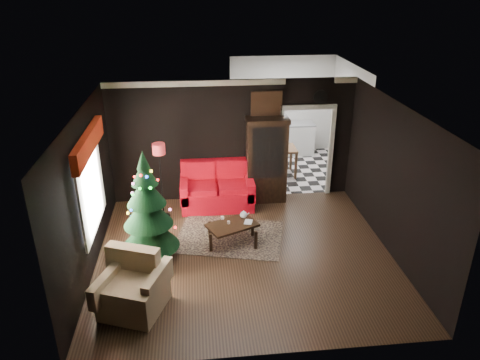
{
  "coord_description": "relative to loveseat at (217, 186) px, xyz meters",
  "views": [
    {
      "loc": [
        -0.86,
        -7.21,
        4.83
      ],
      "look_at": [
        0.0,
        0.9,
        1.15
      ],
      "focal_mm": 34.03,
      "sensor_mm": 36.0,
      "label": 1
    }
  ],
  "objects": [
    {
      "name": "kitchen_counter",
      "position": [
        2.1,
        3.15,
        -0.05
      ],
      "size": [
        1.8,
        0.6,
        0.9
      ],
      "primitive_type": "cube",
      "color": "white",
      "rests_on": "ground"
    },
    {
      "name": "wall_front",
      "position": [
        0.4,
        -4.55,
        0.9
      ],
      "size": [
        5.5,
        0.0,
        5.5
      ],
      "primitive_type": "plane",
      "rotation": [
        -1.57,
        0.0,
        0.0
      ],
      "color": "black",
      "rests_on": "ground"
    },
    {
      "name": "coffee_table",
      "position": [
        0.2,
        -1.62,
        -0.28
      ],
      "size": [
        1.09,
        0.9,
        0.42
      ],
      "primitive_type": null,
      "rotation": [
        0.0,
        0.0,
        0.43
      ],
      "color": "black",
      "rests_on": "rug"
    },
    {
      "name": "doorway",
      "position": [
        2.1,
        0.45,
        0.55
      ],
      "size": [
        1.1,
        0.1,
        2.1
      ],
      "primitive_type": null,
      "color": "silver",
      "rests_on": "ground"
    },
    {
      "name": "wall_clock",
      "position": [
        2.35,
        0.4,
        1.88
      ],
      "size": [
        0.32,
        0.32,
        0.06
      ],
      "primitive_type": "cylinder",
      "color": "white",
      "rests_on": "wall_back"
    },
    {
      "name": "painting",
      "position": [
        1.15,
        0.41,
        1.75
      ],
      "size": [
        0.62,
        0.05,
        0.52
      ],
      "primitive_type": "cube",
      "color": "tan",
      "rests_on": "wall_back"
    },
    {
      "name": "wall_right",
      "position": [
        3.15,
        -2.05,
        0.9
      ],
      "size": [
        0.0,
        5.5,
        5.5
      ],
      "primitive_type": "plane",
      "rotation": [
        1.57,
        0.0,
        -1.57
      ],
      "color": "black",
      "rests_on": "ground"
    },
    {
      "name": "ceiling",
      "position": [
        0.4,
        -2.05,
        2.3
      ],
      "size": [
        5.5,
        5.5,
        0.0
      ],
      "primitive_type": "plane",
      "rotation": [
        3.14,
        0.0,
        0.0
      ],
      "color": "white",
      "rests_on": "ground"
    },
    {
      "name": "wall_left",
      "position": [
        -2.35,
        -2.05,
        0.9
      ],
      "size": [
        0.0,
        5.5,
        5.5
      ],
      "primitive_type": "plane",
      "rotation": [
        1.57,
        0.0,
        1.57
      ],
      "color": "black",
      "rests_on": "ground"
    },
    {
      "name": "curio_cabinet",
      "position": [
        1.15,
        0.22,
        0.45
      ],
      "size": [
        0.9,
        0.45,
        1.9
      ],
      "primitive_type": null,
      "color": "black",
      "rests_on": "ground"
    },
    {
      "name": "floor",
      "position": [
        0.4,
        -2.05,
        -0.5
      ],
      "size": [
        5.5,
        5.5,
        0.0
      ],
      "primitive_type": "plane",
      "color": "black",
      "rests_on": "ground"
    },
    {
      "name": "kitchen_window",
      "position": [
        2.1,
        3.4,
        1.2
      ],
      "size": [
        0.7,
        0.06,
        0.7
      ],
      "primitive_type": "cube",
      "color": "white",
      "rests_on": "ground"
    },
    {
      "name": "floor_lamp",
      "position": [
        -1.2,
        -0.35,
        0.33
      ],
      "size": [
        0.29,
        0.29,
        1.7
      ],
      "primitive_type": null,
      "rotation": [
        0.0,
        0.0,
        0.01
      ],
      "color": "black",
      "rests_on": "ground"
    },
    {
      "name": "valance",
      "position": [
        -2.23,
        -1.85,
        1.77
      ],
      "size": [
        0.12,
        2.1,
        0.35
      ],
      "primitive_type": "cube",
      "color": "maroon",
      "rests_on": "wall_left"
    },
    {
      "name": "teapot",
      "position": [
        0.44,
        -1.4,
        0.01
      ],
      "size": [
        0.2,
        0.2,
        0.15
      ],
      "primitive_type": null,
      "rotation": [
        0.0,
        0.0,
        0.28
      ],
      "color": "white",
      "rests_on": "coffee_table"
    },
    {
      "name": "christmas_tree",
      "position": [
        -1.35,
        -1.95,
        0.55
      ],
      "size": [
        1.41,
        1.41,
        2.03
      ],
      "primitive_type": null,
      "rotation": [
        0.0,
        0.0,
        0.43
      ],
      "color": "black",
      "rests_on": "ground"
    },
    {
      "name": "loveseat",
      "position": [
        0.0,
        0.0,
        0.0
      ],
      "size": [
        1.7,
        0.9,
        1.0
      ],
      "primitive_type": null,
      "color": "maroon",
      "rests_on": "ground"
    },
    {
      "name": "wall_back",
      "position": [
        0.4,
        0.45,
        0.9
      ],
      "size": [
        5.5,
        0.0,
        5.5
      ],
      "primitive_type": "plane",
      "rotation": [
        1.57,
        0.0,
        0.0
      ],
      "color": "black",
      "rests_on": "ground"
    },
    {
      "name": "cup_a",
      "position": [
        0.02,
        -1.4,
        -0.04
      ],
      "size": [
        0.07,
        0.07,
        0.05
      ],
      "primitive_type": "cylinder",
      "rotation": [
        0.0,
        0.0,
        0.13
      ],
      "color": "white",
      "rests_on": "coffee_table"
    },
    {
      "name": "book",
      "position": [
        0.45,
        -1.57,
        0.03
      ],
      "size": [
        0.15,
        0.06,
        0.2
      ],
      "primitive_type": "imported",
      "rotation": [
        0.0,
        0.0,
        -0.29
      ],
      "color": "gray",
      "rests_on": "coffee_table"
    },
    {
      "name": "kitchen_floor",
      "position": [
        2.1,
        1.95,
        -0.5
      ],
      "size": [
        3.0,
        3.0,
        0.0
      ],
      "primitive_type": "plane",
      "color": "white",
      "rests_on": "ground"
    },
    {
      "name": "rug",
      "position": [
        0.16,
        -1.38,
        -0.49
      ],
      "size": [
        2.39,
        1.97,
        0.01
      ],
      "primitive_type": "cube",
      "rotation": [
        0.0,
        0.0,
        -0.24
      ],
      "color": "#3E323A",
      "rests_on": "ground"
    },
    {
      "name": "cup_b",
      "position": [
        0.13,
        -1.59,
        -0.04
      ],
      "size": [
        0.08,
        0.08,
        0.05
      ],
      "primitive_type": "cylinder",
      "rotation": [
        0.0,
        0.0,
        -0.34
      ],
      "color": "silver",
      "rests_on": "coffee_table"
    },
    {
      "name": "left_window",
      "position": [
        -2.31,
        -1.85,
        0.95
      ],
      "size": [
        0.05,
        1.6,
        1.4
      ],
      "primitive_type": "cube",
      "color": "white",
      "rests_on": "wall_left"
    },
    {
      "name": "armchair",
      "position": [
        -1.51,
        -3.38,
        -0.04
      ],
      "size": [
        1.19,
        1.19,
        0.94
      ],
      "primitive_type": null,
      "rotation": [
        0.0,
        0.0,
        -0.37
      ],
      "color": "tan",
      "rests_on": "ground"
    },
    {
      "name": "kitchen_table",
      "position": [
        1.8,
        1.65,
        -0.12
      ],
      "size": [
        0.7,
        0.7,
        0.75
      ],
      "primitive_type": null,
      "color": "brown",
      "rests_on": "ground"
    }
  ]
}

